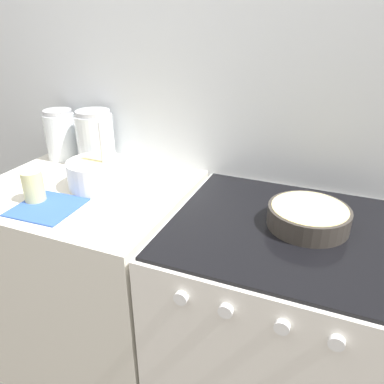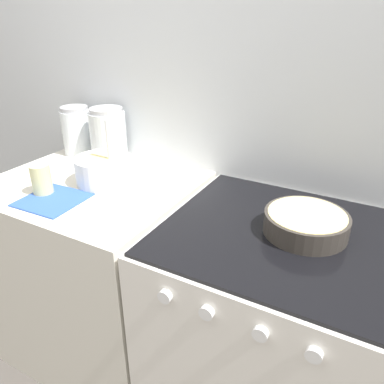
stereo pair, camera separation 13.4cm
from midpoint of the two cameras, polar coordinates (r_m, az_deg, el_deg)
The scene contains 9 objects.
wall_back at distance 1.57m, azimuth 0.48°, elevation 13.66°, with size 4.62×0.05×2.40m.
countertop_cabinet at distance 1.80m, azimuth -16.64°, elevation -12.39°, with size 0.81×0.69×0.90m.
stove at distance 1.52m, azimuth 9.08°, elevation -19.88°, with size 0.74×0.71×0.90m.
mixing_bowl at distance 1.54m, azimuth -16.77°, elevation 2.87°, with size 0.23×0.23×0.27m.
baking_pan at distance 1.24m, azimuth 14.42°, elevation -3.69°, with size 0.26×0.26×0.07m.
storage_jar_left at distance 1.90m, azimuth -21.25°, elevation 7.66°, with size 0.14×0.14×0.23m.
storage_jar_middle at distance 1.77m, azimuth -16.57°, elevation 7.35°, with size 0.17×0.17×0.25m.
tin_can at distance 1.50m, azimuth -25.42°, elevation 0.66°, with size 0.07×0.07×0.12m.
recipe_page at distance 1.46m, azimuth -23.70°, elevation -2.19°, with size 0.23×0.22×0.01m.
Camera 1 is at (0.52, -0.74, 1.53)m, focal length 35.00 mm.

